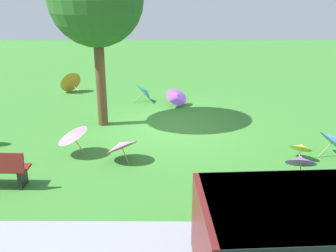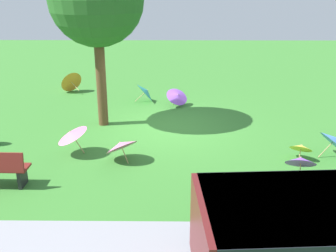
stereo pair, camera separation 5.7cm
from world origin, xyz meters
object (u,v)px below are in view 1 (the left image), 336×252
Objects in this scene: parasol_pink_1 at (121,145)px; parasol_pink_0 at (71,134)px; parasol_purple_1 at (301,160)px; shade_tree at (96,0)px; parasol_teal_0 at (145,91)px; parasol_blue_0 at (335,140)px; parasol_orange_0 at (70,81)px; parasol_purple_0 at (177,96)px; parasol_yellow_0 at (301,147)px.

parasol_pink_0 is at bearing -14.69° from parasol_pink_1.
shade_tree is at bearing -34.29° from parasol_purple_1.
parasol_pink_0 is (5.72, -1.21, 0.18)m from parasol_purple_1.
parasol_purple_1 is 0.80× the size of parasol_teal_0.
parasol_teal_0 reaches higher than parasol_pink_1.
parasol_blue_0 is at bearing 179.55° from parasol_pink_0.
parasol_pink_0 is (0.43, 2.40, -3.29)m from shade_tree.
parasol_pink_0 is (-1.62, 6.44, 0.14)m from parasol_orange_0.
parasol_pink_1 is (-0.92, 2.75, -3.46)m from shade_tree.
parasol_pink_1 is at bearing 3.06° from parasol_blue_0.
parasol_orange_0 reaches higher than parasol_blue_0.
parasol_yellow_0 is at bearing 124.97° from parasol_purple_0.
parasol_blue_0 reaches higher than parasol_purple_0.
parasol_yellow_0 is at bearing 178.05° from parasol_pink_0.
parasol_purple_1 is at bearing 145.71° from shade_tree.
parasol_teal_0 is at bearing -29.47° from parasol_purple_0.
parasol_purple_1 is 0.81× the size of parasol_pink_0.
parasol_pink_0 is at bearing 71.72° from parasol_teal_0.
shade_tree is at bearing 38.58° from parasol_purple_0.
parasol_pink_1 is at bearing -11.05° from parasol_purple_1.
parasol_yellow_0 is (-7.68, 6.64, -0.13)m from parasol_orange_0.
parasol_purple_1 is 10.60m from parasol_orange_0.
parasol_yellow_0 is at bearing 139.13° from parasol_orange_0.
parasol_purple_0 is at bearing -55.03° from parasol_yellow_0.
parasol_pink_1 is at bearing 165.31° from parasol_pink_0.
parasol_yellow_0 is at bearing -178.18° from parasol_pink_1.
shade_tree is at bearing 65.01° from parasol_teal_0.
parasol_orange_0 reaches higher than parasol_teal_0.
parasol_purple_1 is (-2.85, 5.55, -0.01)m from parasol_purple_0.
parasol_purple_1 is 4.45m from parasol_pink_1.
shade_tree reaches higher than parasol_orange_0.
parasol_teal_0 is (1.21, -0.69, -0.03)m from parasol_purple_0.
parasol_purple_0 reaches higher than parasol_yellow_0.
parasol_pink_0 reaches higher than parasol_purple_1.
shade_tree is 4.66m from parasol_purple_0.
shade_tree reaches higher than parasol_pink_0.
parasol_pink_0 is at bearing -0.45° from parasol_blue_0.
parasol_orange_0 is (3.28, -1.41, 0.07)m from parasol_teal_0.
parasol_purple_1 is 0.91× the size of parasol_blue_0.
parasol_blue_0 is at bearing -176.94° from parasol_pink_1.
parasol_pink_0 is (1.66, 5.03, 0.21)m from parasol_teal_0.
parasol_orange_0 is at bearing -24.98° from parasol_purple_0.
shade_tree reaches higher than parasol_purple_1.
parasol_purple_1 is 7.44m from parasol_teal_0.
parasol_purple_1 is 0.81× the size of parasol_orange_0.
shade_tree is 6.28× the size of parasol_purple_1.
parasol_orange_0 is 1.38× the size of parasol_yellow_0.
parasol_purple_1 is at bearing 168.08° from parasol_pink_0.
parasol_pink_0 reaches higher than parasol_yellow_0.
parasol_pink_1 is 4.70m from parasol_yellow_0.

